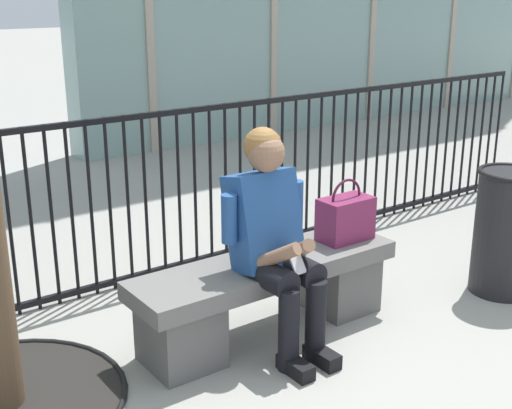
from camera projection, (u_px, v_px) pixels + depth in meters
ground_plane at (266, 333)px, 3.94m from camera, size 60.00×60.00×0.00m
stone_bench at (266, 290)px, 3.86m from camera, size 1.60×0.44×0.45m
seated_person_with_phone at (273, 235)px, 3.61m from camera, size 0.52×0.66×1.21m
handbag_on_bench at (345, 218)px, 4.08m from camera, size 0.32×0.19×0.38m
plaza_railing at (171, 194)px, 4.59m from camera, size 7.21×0.04×1.14m
trash_can at (506, 231)px, 4.36m from camera, size 0.43×0.43×0.82m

